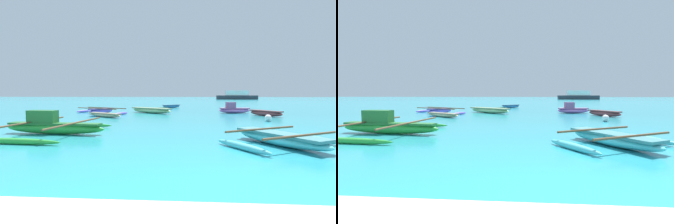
% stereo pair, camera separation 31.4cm
% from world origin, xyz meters
% --- Properties ---
extents(moored_boat_0, '(1.97, 2.65, 0.40)m').
position_xyz_m(moored_boat_0, '(3.78, 16.44, 0.22)').
color(moored_boat_0, brown).
rests_on(moored_boat_0, ground_plane).
extents(moored_boat_1, '(4.63, 3.40, 0.46)m').
position_xyz_m(moored_boat_1, '(-8.62, 17.98, 0.22)').
color(moored_boat_1, '#7E5FE4').
rests_on(moored_boat_1, ground_plane).
extents(moored_boat_2, '(2.06, 2.03, 0.34)m').
position_xyz_m(moored_boat_2, '(-3.51, 26.56, 0.19)').
color(moored_boat_2, teal).
rests_on(moored_boat_2, ground_plane).
extents(moored_boat_3, '(3.86, 3.04, 0.43)m').
position_xyz_m(moored_boat_3, '(-4.71, 18.77, 0.24)').
color(moored_boat_3, '#B4E097').
rests_on(moored_boat_3, ground_plane).
extents(moored_boat_4, '(4.13, 4.73, 0.93)m').
position_xyz_m(moored_boat_4, '(-7.08, 7.43, 0.30)').
color(moored_boat_4, green).
rests_on(moored_boat_4, ground_plane).
extents(moored_boat_5, '(2.83, 2.07, 0.28)m').
position_xyz_m(moored_boat_5, '(-7.34, 14.88, 0.16)').
color(moored_boat_5, beige).
rests_on(moored_boat_5, ground_plane).
extents(moored_boat_6, '(2.58, 1.02, 0.90)m').
position_xyz_m(moored_boat_6, '(2.02, 19.11, 0.32)').
color(moored_boat_6, '#DF76C7').
rests_on(moored_boat_6, ground_plane).
extents(moored_boat_7, '(1.78, 2.58, 0.30)m').
position_xyz_m(moored_boat_7, '(-4.50, 21.68, 0.17)').
color(moored_boat_7, teal).
rests_on(moored_boat_7, ground_plane).
extents(moored_boat_8, '(3.87, 3.49, 0.44)m').
position_xyz_m(moored_boat_8, '(1.07, 5.73, 0.21)').
color(moored_boat_8, '#51C5CE').
rests_on(moored_boat_8, ground_plane).
extents(mooring_buoy_0, '(0.39, 0.39, 0.39)m').
position_xyz_m(mooring_buoy_0, '(2.87, 12.86, 0.19)').
color(mooring_buoy_0, white).
rests_on(mooring_buoy_0, ground_plane).
extents(distant_ferry, '(10.84, 2.38, 2.38)m').
position_xyz_m(distant_ferry, '(11.77, 69.95, 0.97)').
color(distant_ferry, '#2D333D').
rests_on(distant_ferry, ground_plane).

